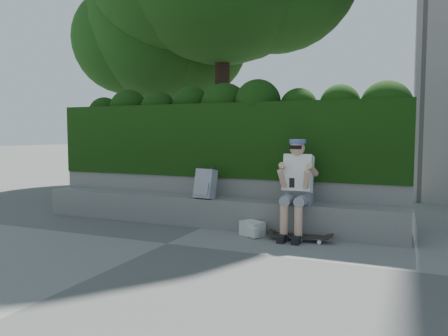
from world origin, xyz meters
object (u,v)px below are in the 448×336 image
at_px(person, 297,184).
at_px(backpack_ground, 252,228).
at_px(backpack_plaid, 205,184).
at_px(skateboard, 300,236).

distance_m(person, backpack_ground, 0.90).
distance_m(backpack_plaid, backpack_ground, 1.08).
relative_size(skateboard, backpack_plaid, 1.75).
height_order(skateboard, backpack_ground, backpack_ground).
height_order(person, backpack_ground, person).
distance_m(person, skateboard, 0.73).
bearing_deg(person, backpack_plaid, 176.83).
relative_size(person, backpack_ground, 4.30).
bearing_deg(skateboard, person, 110.06).
height_order(skateboard, backpack_plaid, backpack_plaid).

